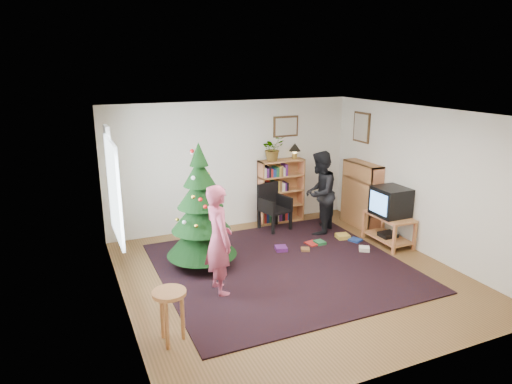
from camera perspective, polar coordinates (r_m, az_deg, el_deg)
name	(u,v)px	position (r m, az deg, el deg)	size (l,w,h in m)	color
floor	(291,275)	(7.25, 4.37, -10.28)	(5.00, 5.00, 0.00)	brown
ceiling	(294,113)	(6.55, 4.83, 9.78)	(5.00, 5.00, 0.00)	white
wall_back	(233,165)	(9.00, -2.94, 3.39)	(5.00, 0.02, 2.50)	silver
wall_front	(410,263)	(4.87, 18.72, -8.41)	(5.00, 0.02, 2.50)	silver
wall_left	(119,221)	(6.07, -16.75, -3.43)	(0.02, 5.00, 2.50)	silver
wall_right	(423,181)	(8.24, 20.11, 1.27)	(0.02, 5.00, 2.50)	silver
rug	(282,267)	(7.48, 3.28, -9.30)	(3.80, 3.60, 0.02)	black
window_pane	(114,190)	(6.57, -17.35, 0.26)	(0.04, 1.20, 1.40)	silver
curtain	(111,178)	(7.25, -17.70, 1.65)	(0.06, 0.35, 1.60)	white
picture_back	(286,126)	(9.32, 3.74, 8.18)	(0.55, 0.03, 0.42)	#4C3319
picture_right	(362,127)	(9.41, 13.06, 7.88)	(0.03, 0.50, 0.60)	#4C3319
christmas_tree	(201,217)	(7.25, -6.91, -3.09)	(1.12, 1.12, 2.04)	#3F2816
bookshelf_back	(281,190)	(9.39, 3.15, 0.23)	(0.95, 0.30, 1.30)	#C57146
bookshelf_right	(361,194)	(9.34, 13.04, -0.24)	(0.30, 0.95, 1.30)	#C57146
tv_stand	(389,227)	(8.62, 16.24, -4.20)	(0.51, 0.91, 0.55)	#C57146
crt_tv	(391,201)	(8.47, 16.48, -1.14)	(0.54, 0.59, 0.51)	black
armchair	(273,205)	(9.01, 2.11, -1.59)	(0.60, 0.61, 0.91)	black
stool	(170,303)	(5.51, -10.75, -13.46)	(0.40, 0.40, 0.66)	#C57146
person_standing	(219,240)	(6.43, -4.69, -5.98)	(0.58, 0.38, 1.60)	#AE455F
person_by_chair	(320,193)	(8.75, 7.95, -0.12)	(0.78, 0.61, 1.61)	black
potted_plant	(273,148)	(9.11, 2.10, 5.46)	(0.45, 0.39, 0.50)	gray
table_lamp	(295,148)	(9.34, 4.88, 5.48)	(0.24, 0.24, 0.32)	#A57F33
floor_clutter	(326,244)	(8.36, 8.76, -6.47)	(1.65, 0.85, 0.08)	#A51E19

